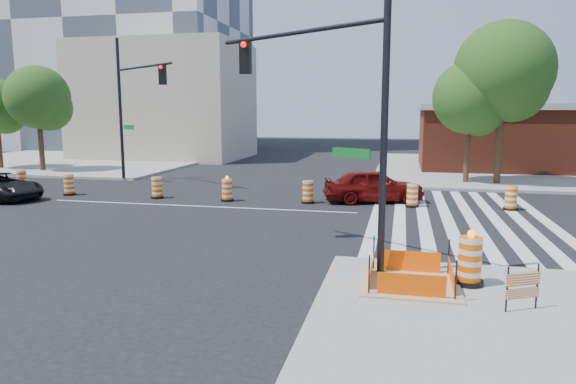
% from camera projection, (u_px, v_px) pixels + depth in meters
% --- Properties ---
extents(ground, '(120.00, 120.00, 0.00)m').
position_uv_depth(ground, '(197.00, 206.00, 22.49)').
color(ground, black).
rests_on(ground, ground).
extents(sidewalk_ne, '(22.00, 22.00, 0.15)m').
position_uv_depth(sidewalk_ne, '(537.00, 170.00, 35.96)').
color(sidewalk_ne, gray).
rests_on(sidewalk_ne, ground).
extents(sidewalk_nw, '(22.00, 22.00, 0.15)m').
position_uv_depth(sidewalk_nw, '(81.00, 159.00, 43.71)').
color(sidewalk_nw, gray).
rests_on(sidewalk_nw, ground).
extents(crosswalk_east, '(6.75, 13.50, 0.01)m').
position_uv_depth(crosswalk_east, '(458.00, 217.00, 20.14)').
color(crosswalk_east, silver).
rests_on(crosswalk_east, ground).
extents(lane_centerline, '(14.00, 0.12, 0.01)m').
position_uv_depth(lane_centerline, '(197.00, 206.00, 22.49)').
color(lane_centerline, silver).
rests_on(lane_centerline, ground).
extents(excavation_pit, '(2.20, 2.20, 0.90)m').
position_uv_depth(excavation_pit, '(410.00, 282.00, 11.84)').
color(excavation_pit, tan).
rests_on(excavation_pit, ground).
extents(brick_storefront, '(16.50, 8.50, 4.60)m').
position_uv_depth(brick_storefront, '(540.00, 138.00, 35.61)').
color(brick_storefront, maroon).
rests_on(brick_storefront, ground).
extents(beige_midrise, '(14.00, 10.00, 10.00)m').
position_uv_depth(beige_midrise, '(165.00, 101.00, 45.51)').
color(beige_midrise, tan).
rests_on(beige_midrise, ground).
extents(red_coupe, '(4.84, 3.04, 1.54)m').
position_uv_depth(red_coupe, '(373.00, 185.00, 23.44)').
color(red_coupe, '#580907').
rests_on(red_coupe, ground).
extents(dark_suv, '(4.84, 3.37, 1.23)m').
position_uv_depth(dark_suv, '(2.00, 186.00, 24.22)').
color(dark_suv, black).
rests_on(dark_suv, ground).
extents(signal_pole_se, '(5.09, 3.23, 7.80)m').
position_uv_depth(signal_pole_se, '(332.00, 85.00, 13.09)').
color(signal_pole_se, black).
rests_on(signal_pole_se, ground).
extents(signal_pole_nw, '(5.13, 3.68, 8.17)m').
position_uv_depth(signal_pole_nw, '(133.00, 95.00, 28.86)').
color(signal_pole_nw, black).
rests_on(signal_pole_nw, ground).
extents(pit_drum, '(0.66, 0.66, 1.29)m').
position_uv_depth(pit_drum, '(470.00, 262.00, 11.78)').
color(pit_drum, black).
rests_on(pit_drum, ground).
extents(barricade, '(0.72, 0.40, 0.93)m').
position_uv_depth(barricade, '(522.00, 286.00, 10.26)').
color(barricade, '#FF6105').
rests_on(barricade, ground).
extents(tree_north_b, '(4.21, 4.21, 7.16)m').
position_uv_depth(tree_north_b, '(39.00, 101.00, 34.40)').
color(tree_north_b, '#382314').
rests_on(tree_north_b, ground).
extents(tree_north_c, '(4.07, 4.07, 6.93)m').
position_uv_depth(tree_north_c, '(471.00, 102.00, 28.48)').
color(tree_north_c, '#382314').
rests_on(tree_north_c, ground).
extents(tree_north_d, '(5.28, 5.28, 8.97)m').
position_uv_depth(tree_north_d, '(504.00, 76.00, 27.80)').
color(tree_north_d, '#382314').
rests_on(tree_north_d, ground).
extents(median_drum_0, '(0.60, 0.60, 1.02)m').
position_uv_depth(median_drum_0, '(22.00, 181.00, 27.26)').
color(median_drum_0, black).
rests_on(median_drum_0, ground).
extents(median_drum_1, '(0.60, 0.60, 1.02)m').
position_uv_depth(median_drum_1, '(69.00, 185.00, 25.43)').
color(median_drum_1, black).
rests_on(median_drum_1, ground).
extents(median_drum_2, '(0.60, 0.60, 1.02)m').
position_uv_depth(median_drum_2, '(157.00, 188.00, 24.50)').
color(median_drum_2, black).
rests_on(median_drum_2, ground).
extents(median_drum_3, '(0.60, 0.60, 1.18)m').
position_uv_depth(median_drum_3, '(227.00, 191.00, 23.71)').
color(median_drum_3, black).
rests_on(median_drum_3, ground).
extents(median_drum_4, '(0.60, 0.60, 1.02)m').
position_uv_depth(median_drum_4, '(308.00, 193.00, 23.18)').
color(median_drum_4, black).
rests_on(median_drum_4, ground).
extents(median_drum_5, '(0.60, 0.60, 1.02)m').
position_uv_depth(median_drum_5, '(412.00, 196.00, 22.26)').
color(median_drum_5, black).
rests_on(median_drum_5, ground).
extents(median_drum_6, '(0.60, 0.60, 1.02)m').
position_uv_depth(median_drum_6, '(511.00, 199.00, 21.53)').
color(median_drum_6, black).
rests_on(median_drum_6, ground).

